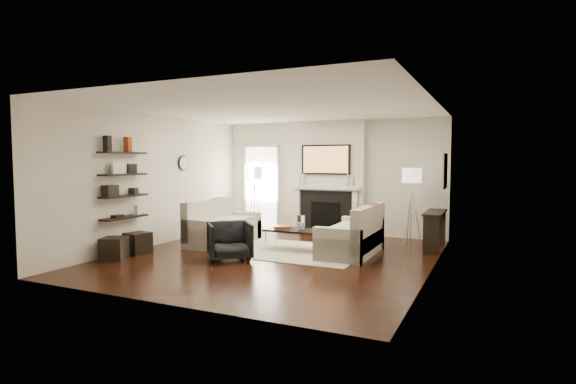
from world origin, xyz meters
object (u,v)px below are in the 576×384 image
at_px(loveseat_left_base, 224,234).
at_px(loveseat_right_base, 351,243).
at_px(coffee_table, 294,230).
at_px(armchair, 230,239).
at_px(lamp_left_shade, 254,173).
at_px(lamp_right_shade, 412,175).
at_px(ottoman_near, 138,243).

distance_m(loveseat_left_base, loveseat_right_base, 2.77).
height_order(coffee_table, armchair, armchair).
bearing_deg(loveseat_left_base, coffee_table, -2.26).
bearing_deg(lamp_left_shade, lamp_right_shade, -3.89).
distance_m(lamp_left_shade, lamp_right_shade, 3.91).
bearing_deg(ottoman_near, armchair, 7.95).
bearing_deg(ottoman_near, coffee_table, 30.29).
distance_m(loveseat_right_base, ottoman_near, 4.03).
bearing_deg(armchair, loveseat_right_base, -3.32).
height_order(loveseat_left_base, loveseat_right_base, same).
height_order(loveseat_right_base, lamp_right_shade, lamp_right_shade).
bearing_deg(armchair, coffee_table, 19.52).
relative_size(loveseat_left_base, lamp_left_shade, 4.50).
xyz_separation_m(loveseat_left_base, lamp_right_shade, (3.62, 1.59, 1.24)).
xyz_separation_m(armchair, lamp_left_shade, (-1.26, 3.16, 1.08)).
distance_m(armchair, lamp_right_shade, 4.07).
xyz_separation_m(lamp_left_shade, lamp_right_shade, (3.90, -0.27, 0.00)).
xyz_separation_m(loveseat_right_base, lamp_left_shade, (-3.05, 1.75, 1.24)).
height_order(coffee_table, ottoman_near, coffee_table).
xyz_separation_m(armchair, lamp_right_shade, (2.64, 2.89, 1.08)).
relative_size(lamp_right_shade, ottoman_near, 1.00).
relative_size(loveseat_right_base, ottoman_near, 4.50).
bearing_deg(coffee_table, lamp_right_shade, 40.30).
height_order(loveseat_left_base, ottoman_near, loveseat_left_base).
height_order(loveseat_right_base, armchair, armchair).
bearing_deg(coffee_table, ottoman_near, -149.71).
relative_size(coffee_table, lamp_left_shade, 2.75).
height_order(armchair, lamp_right_shade, lamp_right_shade).
height_order(lamp_right_shade, ottoman_near, lamp_right_shade).
xyz_separation_m(loveseat_right_base, coffee_table, (-1.11, -0.17, 0.19)).
relative_size(loveseat_right_base, armchair, 2.43).
bearing_deg(coffee_table, loveseat_right_base, 8.82).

